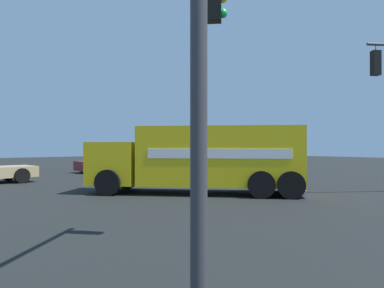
{
  "coord_description": "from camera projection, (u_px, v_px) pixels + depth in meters",
  "views": [
    {
      "loc": [
        -11.81,
        11.03,
        1.94
      ],
      "look_at": [
        0.29,
        0.16,
        1.98
      ],
      "focal_mm": 36.81,
      "sensor_mm": 36.0,
      "label": 1
    }
  ],
  "objects": [
    {
      "name": "sedan_maroon",
      "position": [
        108.0,
        163.0,
        27.97
      ],
      "size": [
        2.26,
        4.41,
        1.31
      ],
      "color": "maroon",
      "rests_on": "ground"
    },
    {
      "name": "traffic_light_primary",
      "position": [
        207.0,
        13.0,
        5.75
      ],
      "size": [
        2.74,
        3.01,
        5.91
      ],
      "color": "#38383D",
      "rests_on": "ground"
    },
    {
      "name": "delivery_truck",
      "position": [
        202.0,
        158.0,
        15.73
      ],
      "size": [
        8.02,
        7.35,
        2.66
      ],
      "color": "yellow",
      "rests_on": "ground"
    },
    {
      "name": "ground_plane",
      "position": [
        200.0,
        192.0,
        16.15
      ],
      "size": [
        100.0,
        100.0,
        0.0
      ],
      "primitive_type": "plane",
      "color": "black"
    }
  ]
}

